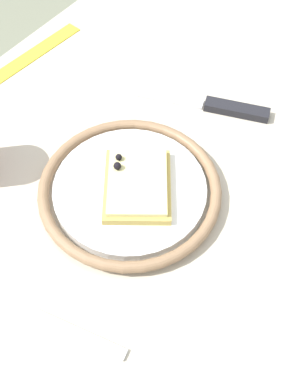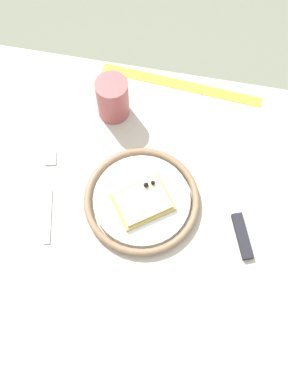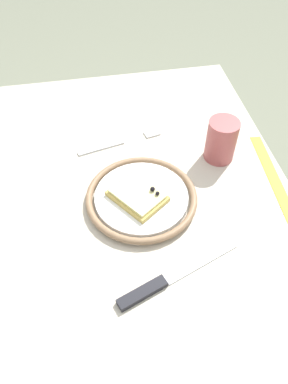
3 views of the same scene
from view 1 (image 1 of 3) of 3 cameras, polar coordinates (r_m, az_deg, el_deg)
ground_plane at (r=1.30m, az=1.62°, el=-18.65°), size 6.00×6.00×0.00m
dining_table at (r=0.72m, az=2.79°, el=-4.67°), size 1.02×0.70×0.74m
plate at (r=0.60m, az=-1.65°, el=0.24°), size 0.22×0.22×0.02m
pizza_slice_near at (r=0.59m, az=-0.80°, el=0.87°), size 0.13×0.13×0.03m
knife at (r=0.71m, az=7.81°, el=9.93°), size 0.10×0.23×0.01m
fork at (r=0.55m, az=-12.15°, el=-13.75°), size 0.06×0.20×0.00m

